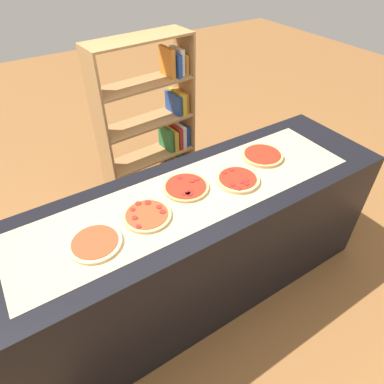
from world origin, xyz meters
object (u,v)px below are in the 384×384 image
(pizza_plain_0, at_px, (95,243))
(bookshelf, at_px, (159,125))
(pizza_pepperoni_2, at_px, (186,187))
(pizza_plain_4, at_px, (262,155))
(pizza_pepperoni_3, at_px, (238,179))
(pizza_pepperoni_1, at_px, (147,215))

(pizza_plain_0, height_order, bookshelf, bookshelf)
(pizza_pepperoni_2, height_order, pizza_plain_4, same)
(pizza_plain_0, relative_size, pizza_pepperoni_2, 0.97)
(bookshelf, bearing_deg, pizza_pepperoni_2, -110.46)
(pizza_pepperoni_2, xyz_separation_m, bookshelf, (0.45, 1.19, -0.27))
(pizza_pepperoni_3, bearing_deg, pizza_plain_4, 21.01)
(pizza_plain_4, relative_size, bookshelf, 0.19)
(pizza_pepperoni_1, relative_size, pizza_plain_4, 0.96)
(pizza_plain_0, relative_size, pizza_plain_4, 0.97)
(pizza_plain_0, relative_size, pizza_pepperoni_1, 1.01)
(pizza_pepperoni_1, relative_size, pizza_pepperoni_2, 0.97)
(pizza_plain_0, relative_size, pizza_pepperoni_3, 1.00)
(pizza_pepperoni_1, distance_m, pizza_pepperoni_3, 0.59)
(pizza_pepperoni_1, xyz_separation_m, pizza_pepperoni_2, (0.30, 0.09, 0.00))
(pizza_pepperoni_2, bearing_deg, pizza_plain_0, -167.90)
(pizza_pepperoni_3, bearing_deg, bookshelf, 83.49)
(pizza_plain_0, bearing_deg, pizza_pepperoni_1, 7.17)
(pizza_plain_4, distance_m, bookshelf, 1.23)
(pizza_pepperoni_1, height_order, pizza_pepperoni_2, same)
(pizza_pepperoni_1, distance_m, pizza_pepperoni_2, 0.31)
(bookshelf, bearing_deg, pizza_pepperoni_1, -120.06)
(pizza_pepperoni_1, xyz_separation_m, pizza_pepperoni_3, (0.59, -0.02, 0.00))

